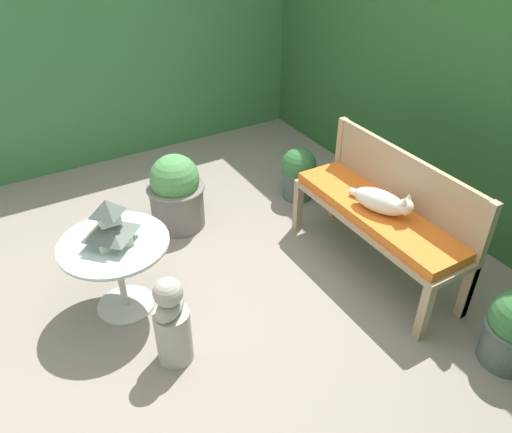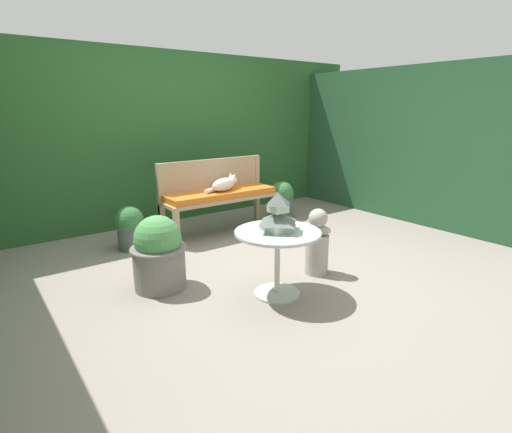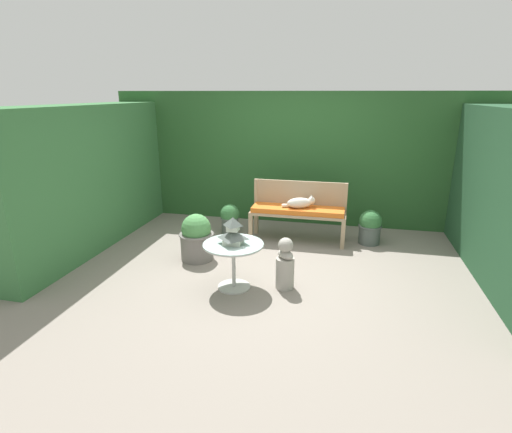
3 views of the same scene
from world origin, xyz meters
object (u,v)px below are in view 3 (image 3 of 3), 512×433
at_px(potted_plant_patio_mid, 370,227).
at_px(garden_bust, 285,265).
at_px(garden_bench, 298,212).
at_px(patio_table, 233,253).
at_px(potted_plant_path_edge, 230,218).
at_px(cat, 300,203).
at_px(pagoda_birdhouse, 233,233).
at_px(potted_plant_table_near, 197,238).

bearing_deg(potted_plant_patio_mid, garden_bust, -120.75).
distance_m(garden_bench, patio_table, 1.80).
relative_size(garden_bench, potted_plant_path_edge, 2.99).
relative_size(cat, pagoda_birdhouse, 1.60).
height_order(garden_bench, garden_bust, garden_bust).
bearing_deg(garden_bust, potted_plant_patio_mid, 105.87).
bearing_deg(garden_bust, patio_table, -121.04).
distance_m(pagoda_birdhouse, garden_bust, 0.72).
relative_size(potted_plant_table_near, potted_plant_patio_mid, 1.24).
distance_m(pagoda_birdhouse, potted_plant_path_edge, 1.96).
distance_m(patio_table, pagoda_birdhouse, 0.25).
xyz_separation_m(patio_table, potted_plant_patio_mid, (1.61, 1.85, -0.17)).
xyz_separation_m(cat, potted_plant_path_edge, (-1.15, 0.12, -0.37)).
bearing_deg(garden_bench, pagoda_birdhouse, -106.99).
bearing_deg(pagoda_birdhouse, garden_bust, 12.34).
height_order(patio_table, potted_plant_patio_mid, patio_table).
relative_size(patio_table, potted_plant_table_near, 1.09).
bearing_deg(patio_table, potted_plant_table_near, 135.83).
height_order(potted_plant_table_near, potted_plant_path_edge, potted_plant_table_near).
bearing_deg(garden_bust, cat, 137.32).
height_order(garden_bench, patio_table, patio_table).
relative_size(garden_bench, patio_table, 2.06).
bearing_deg(potted_plant_table_near, potted_plant_path_edge, 82.70).
height_order(cat, potted_plant_path_edge, cat).
xyz_separation_m(garden_bench, potted_plant_table_near, (-1.25, -1.02, -0.15)).
bearing_deg(pagoda_birdhouse, potted_plant_patio_mid, 49.01).
relative_size(garden_bench, pagoda_birdhouse, 4.59).
bearing_deg(cat, potted_plant_patio_mid, -11.99).
bearing_deg(garden_bench, cat, -31.23).
bearing_deg(potted_plant_patio_mid, cat, -171.60).
height_order(garden_bench, potted_plant_table_near, potted_plant_table_near).
distance_m(garden_bench, cat, 0.17).
xyz_separation_m(garden_bench, patio_table, (-0.53, -1.72, -0.02)).
distance_m(garden_bench, garden_bust, 1.61).
relative_size(garden_bench, cat, 2.87).
height_order(pagoda_birdhouse, garden_bust, pagoda_birdhouse).
distance_m(potted_plant_table_near, potted_plant_patio_mid, 2.60).
distance_m(pagoda_birdhouse, potted_plant_table_near, 1.08).
bearing_deg(patio_table, garden_bust, 12.34).
bearing_deg(garden_bench, garden_bust, -87.93).
xyz_separation_m(pagoda_birdhouse, garden_bust, (0.58, 0.13, -0.40)).
xyz_separation_m(patio_table, pagoda_birdhouse, (0.00, 0.00, 0.25)).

